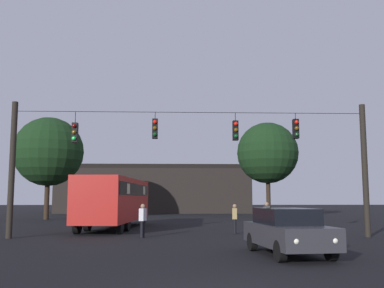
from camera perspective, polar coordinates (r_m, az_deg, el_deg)
name	(u,v)px	position (r m, az deg, el deg)	size (l,w,h in m)	color
ground_plane	(185,223)	(32.96, -0.87, -10.19)	(168.00, 168.00, 0.00)	black
overhead_signal_span	(191,158)	(21.14, -0.13, -1.76)	(17.15, 0.44, 6.43)	black
city_bus	(116,198)	(27.71, -9.81, -6.85)	(3.30, 11.15, 3.00)	#B21E19
car_near_right	(287,231)	(15.08, 12.21, -10.87)	(2.29, 4.48, 1.52)	#2D2D33
pedestrian_crossing_left	(267,216)	(23.24, 9.63, -9.17)	(0.27, 0.38, 1.64)	black
pedestrian_crossing_center	(143,219)	(21.27, -6.38, -9.55)	(0.35, 0.42, 1.58)	black
pedestrian_crossing_right	(235,217)	(23.39, 5.54, -9.39)	(0.30, 0.40, 1.53)	black
corner_building	(155,190)	(57.93, -4.75, -5.87)	(23.38, 11.44, 5.84)	black
tree_left_silhouette	(49,152)	(40.66, -18.01, -0.95)	(6.03, 6.03, 8.89)	#2D2116
tree_behind_building	(267,153)	(42.77, 9.72, -1.15)	(5.82, 5.82, 9.03)	#2D2116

